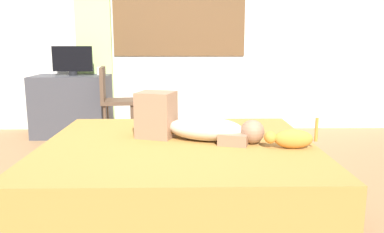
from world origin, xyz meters
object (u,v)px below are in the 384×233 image
(desk, at_px, (73,106))
(cup, at_px, (100,71))
(tv_monitor, at_px, (72,60))
(person_lying, at_px, (192,124))
(cat, at_px, (291,139))
(bed, at_px, (179,172))
(chair_by_desk, at_px, (112,98))

(desk, distance_m, cup, 0.54)
(tv_monitor, bearing_deg, cup, 22.10)
(desk, bearing_deg, cup, 20.16)
(person_lying, distance_m, cup, 2.36)
(person_lying, bearing_deg, cat, -21.84)
(bed, xyz_separation_m, cat, (0.76, -0.17, 0.29))
(cup, bearing_deg, chair_by_desk, -61.49)
(bed, bearing_deg, cat, -12.37)
(bed, bearing_deg, cup, 114.84)
(chair_by_desk, bearing_deg, cup, 118.51)
(cat, relative_size, tv_monitor, 0.75)
(person_lying, height_order, cat, person_lying)
(bed, distance_m, chair_by_desk, 1.97)
(chair_by_desk, bearing_deg, desk, 153.25)
(desk, bearing_deg, person_lying, -53.73)
(person_lying, xyz_separation_m, desk, (-1.43, 1.95, -0.18))
(cat, distance_m, tv_monitor, 3.05)
(bed, height_order, tv_monitor, tv_monitor)
(person_lying, distance_m, desk, 2.43)
(cat, height_order, chair_by_desk, chair_by_desk)
(person_lying, relative_size, desk, 1.04)
(tv_monitor, bearing_deg, bed, -57.61)
(chair_by_desk, bearing_deg, bed, -66.00)
(person_lying, height_order, desk, person_lying)
(bed, xyz_separation_m, desk, (-1.33, 2.05, 0.15))
(bed, distance_m, cup, 2.46)
(desk, relative_size, tv_monitor, 1.87)
(cat, bearing_deg, tv_monitor, 132.86)
(tv_monitor, xyz_separation_m, chair_by_desk, (0.51, -0.27, -0.41))
(cat, height_order, desk, desk)
(bed, relative_size, tv_monitor, 4.09)
(bed, distance_m, tv_monitor, 2.53)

